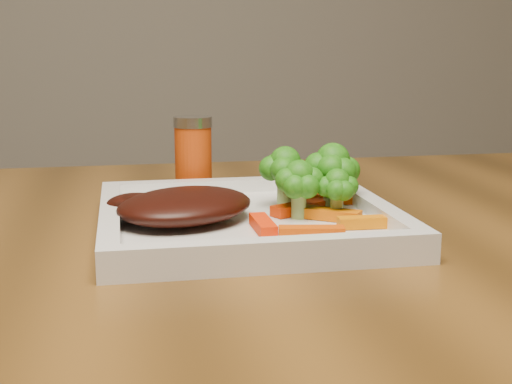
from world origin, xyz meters
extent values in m
cube|color=silver|center=(-0.06, 0.07, 0.76)|extent=(0.27, 0.27, 0.01)
ellipsoid|color=black|center=(-0.12, 0.07, 0.78)|extent=(0.17, 0.16, 0.03)
cube|color=#CF4303|center=(-0.02, -0.01, 0.77)|extent=(0.06, 0.02, 0.01)
cube|color=#D96D03|center=(0.04, 0.02, 0.77)|extent=(0.05, 0.02, 0.01)
cube|color=red|center=(-0.05, 0.02, 0.77)|extent=(0.02, 0.06, 0.01)
cube|color=#FF5204|center=(0.04, 0.12, 0.77)|extent=(0.06, 0.03, 0.01)
cube|color=#D15B03|center=(0.02, 0.05, 0.77)|extent=(0.06, 0.05, 0.01)
cube|color=red|center=(0.00, 0.08, 0.77)|extent=(0.06, 0.04, 0.01)
cylinder|color=#AA3509|center=(-0.09, 0.24, 0.80)|extent=(0.05, 0.05, 0.09)
camera|label=1|loc=(-0.17, -0.57, 0.92)|focal=50.00mm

